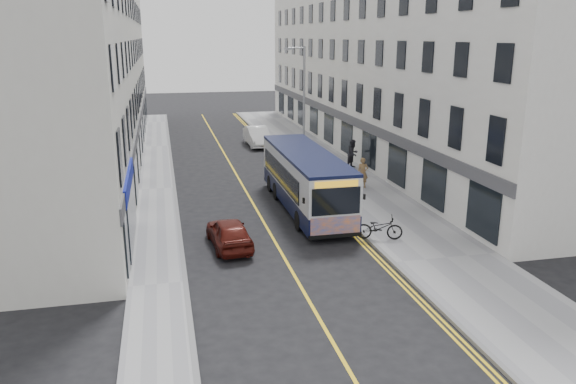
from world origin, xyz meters
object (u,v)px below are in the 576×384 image
city_bus (305,178)px  bicycle (379,228)px  car_white (258,136)px  streetlamp (303,106)px  pedestrian_near (363,173)px  car_maroon (229,233)px  pedestrian_far (353,154)px

city_bus → bicycle: (1.95, -5.28, -1.00)m
city_bus → bicycle: bearing=-69.7°
bicycle → car_white: (-1.41, 22.82, 0.12)m
streetlamp → pedestrian_near: (2.50, -4.34, -3.40)m
city_bus → car_maroon: (-4.45, -4.48, -1.01)m
pedestrian_near → pedestrian_far: (1.10, 4.90, 0.08)m
city_bus → car_maroon: city_bus is taller
pedestrian_near → car_white: (-3.68, 14.49, -0.22)m
city_bus → car_white: size_ratio=2.23×
city_bus → bicycle: city_bus is taller
car_white → pedestrian_far: bearing=-65.2°
pedestrian_near → bicycle: bearing=-90.2°
bicycle → pedestrian_near: size_ratio=1.15×
car_maroon → city_bus: bearing=-139.7°
car_white → car_maroon: (-4.99, -22.02, -0.13)m
car_white → car_maroon: car_white is taller
car_white → car_maroon: 22.58m
pedestrian_near → car_white: bearing=119.3°
streetlamp → car_white: (-1.18, 10.15, -3.62)m
streetlamp → city_bus: size_ratio=0.77×
car_white → streetlamp: bearing=-85.1°
bicycle → streetlamp: bearing=18.0°
streetlamp → bicycle: streetlamp is taller
streetlamp → car_white: size_ratio=1.72×
car_maroon → pedestrian_near: bearing=-143.9°
bicycle → car_white: size_ratio=0.43×
bicycle → car_maroon: (-6.40, 0.80, -0.01)m
city_bus → pedestrian_far: city_bus is taller
bicycle → pedestrian_near: pedestrian_near is taller
bicycle → pedestrian_near: 8.64m
pedestrian_near → pedestrian_far: bearing=92.4°
pedestrian_far → car_white: pedestrian_far is taller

